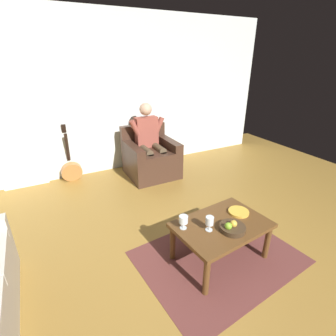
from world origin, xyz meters
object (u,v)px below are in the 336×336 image
at_px(coffee_table, 221,229).
at_px(wine_glass_near, 210,222).
at_px(fruit_bowl, 232,228).
at_px(armchair, 151,158).
at_px(guitar, 71,169).
at_px(wine_glass_far, 183,220).
at_px(decorative_dish, 239,212).
at_px(person_seated, 149,138).

xyz_separation_m(coffee_table, wine_glass_near, (0.18, 0.02, 0.16)).
bearing_deg(fruit_bowl, armchair, -94.66).
distance_m(armchair, fruit_bowl, 2.41).
relative_size(guitar, fruit_bowl, 3.84).
distance_m(armchair, wine_glass_far, 2.24).
xyz_separation_m(coffee_table, wine_glass_far, (0.38, -0.12, 0.16)).
bearing_deg(coffee_table, decorative_dish, -165.78).
bearing_deg(wine_glass_far, decorative_dish, 175.92).
bearing_deg(armchair, wine_glass_near, 80.07).
distance_m(guitar, decorative_dish, 2.95).
bearing_deg(armchair, fruit_bowl, 85.09).
relative_size(wine_glass_far, decorative_dish, 0.63).
bearing_deg(wine_glass_near, armchair, -99.68).
height_order(guitar, wine_glass_far, guitar).
bearing_deg(armchair, coffee_table, 84.39).
relative_size(armchair, wine_glass_near, 5.71).
xyz_separation_m(person_seated, coffee_table, (0.21, 2.30, -0.31)).
bearing_deg(wine_glass_near, person_seated, -99.52).
bearing_deg(guitar, fruit_bowl, 111.86).
distance_m(armchair, decorative_dish, 2.20).
distance_m(person_seated, guitar, 1.44).
distance_m(person_seated, coffee_table, 2.33).
height_order(wine_glass_near, fruit_bowl, wine_glass_near).
height_order(armchair, person_seated, person_seated).
bearing_deg(wine_glass_near, fruit_bowl, 151.19).
relative_size(armchair, guitar, 0.89).
xyz_separation_m(armchair, fruit_bowl, (0.20, 2.39, 0.16)).
bearing_deg(guitar, wine_glass_near, 109.01).
relative_size(guitar, decorative_dish, 4.40).
relative_size(person_seated, wine_glass_far, 9.09).
distance_m(coffee_table, guitar, 2.89).
height_order(armchair, wine_glass_far, armchair).
bearing_deg(armchair, wine_glass_far, 74.19).
distance_m(coffee_table, wine_glass_near, 0.24).
relative_size(wine_glass_near, fruit_bowl, 0.60).
bearing_deg(person_seated, coffee_table, 84.48).
height_order(armchair, fruit_bowl, armchair).
bearing_deg(decorative_dish, wine_glass_far, -4.08).
bearing_deg(wine_glass_far, guitar, -74.24).
bearing_deg(person_seated, decorative_dish, 91.54).
xyz_separation_m(armchair, decorative_dish, (-0.07, 2.19, 0.14)).
bearing_deg(person_seated, fruit_bowl, 85.16).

